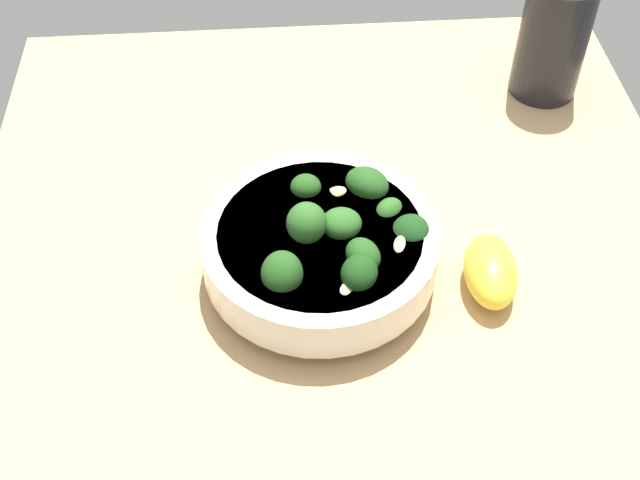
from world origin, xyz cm
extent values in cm
cube|color=tan|center=(0.00, 0.00, -1.52)|extent=(63.65, 63.65, 3.04)
cylinder|color=silver|center=(5.05, -1.71, 0.63)|extent=(10.52, 10.52, 1.26)
cylinder|color=silver|center=(5.05, -1.71, 3.14)|extent=(19.13, 19.13, 3.77)
cylinder|color=beige|center=(5.05, -1.71, 4.62)|extent=(16.41, 16.41, 0.80)
cylinder|color=#4A8F3C|center=(4.88, 0.30, 3.93)|extent=(1.60, 1.78, 1.82)
ellipsoid|color=#2D6023|center=(4.88, 0.30, 5.59)|extent=(3.77, 4.20, 2.75)
cylinder|color=#589D47|center=(-0.23, 2.61, 3.40)|extent=(1.79, 2.01, 1.60)
ellipsoid|color=#23511C|center=(-0.23, 2.61, 5.07)|extent=(5.73, 5.47, 4.21)
cylinder|color=#2F662B|center=(9.43, -4.90, 3.63)|extent=(1.73, 1.79, 1.19)
ellipsoid|color=#23511C|center=(9.43, -4.90, 5.24)|extent=(5.54, 5.00, 5.11)
cylinder|color=#2F662B|center=(5.44, -2.78, 4.83)|extent=(1.78, 1.68, 1.24)
ellipsoid|color=#2D6023|center=(5.44, -2.78, 6.46)|extent=(4.37, 3.78, 4.21)
cylinder|color=#2F662B|center=(7.99, 1.39, 3.65)|extent=(1.39, 1.30, 1.81)
ellipsoid|color=#23511C|center=(7.99, 1.39, 5.18)|extent=(4.14, 4.07, 3.12)
cylinder|color=#2F662B|center=(2.80, 4.12, 3.24)|extent=(0.93, 1.14, 1.28)
ellipsoid|color=#2D6023|center=(2.80, 4.12, 4.49)|extent=(3.64, 3.80, 3.05)
cylinder|color=#4A8F3C|center=(0.11, -2.51, 3.70)|extent=(1.65, 1.46, 1.37)
ellipsoid|color=#23511C|center=(0.11, -2.51, 5.08)|extent=(3.09, 2.89, 2.58)
cylinder|color=#2F662B|center=(-1.00, 2.11, 3.11)|extent=(1.41, 1.16, 1.52)
ellipsoid|color=#23511C|center=(-1.00, 2.11, 4.52)|extent=(3.88, 3.59, 2.93)
cylinder|color=#3C7A32|center=(9.93, 0.87, 3.89)|extent=(1.58, 1.59, 1.23)
ellipsoid|color=#194216|center=(9.93, 0.87, 5.41)|extent=(4.21, 4.19, 3.25)
cylinder|color=#589D47|center=(5.30, 5.46, 3.33)|extent=(1.60, 1.49, 1.30)
ellipsoid|color=#194216|center=(5.30, 5.46, 4.65)|extent=(4.12, 4.47, 3.40)
ellipsoid|color=#DBBC84|center=(10.99, 0.11, 5.05)|extent=(1.98, 2.00, 0.90)
ellipsoid|color=#DBBC84|center=(7.56, 4.22, 5.76)|extent=(1.92, 1.27, 0.79)
ellipsoid|color=#DBBC84|center=(0.78, -0.01, 5.13)|extent=(1.62, 1.90, 1.30)
ellipsoid|color=#DBBC84|center=(7.65, 1.45, 5.73)|extent=(2.08, 1.83, 0.50)
ellipsoid|color=yellow|center=(7.58, 11.89, 1.90)|extent=(7.71, 4.81, 3.81)
cylinder|color=black|center=(-18.27, 23.16, 6.16)|extent=(6.81, 6.81, 12.32)
camera|label=1|loc=(49.39, -5.05, 52.28)|focal=46.12mm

